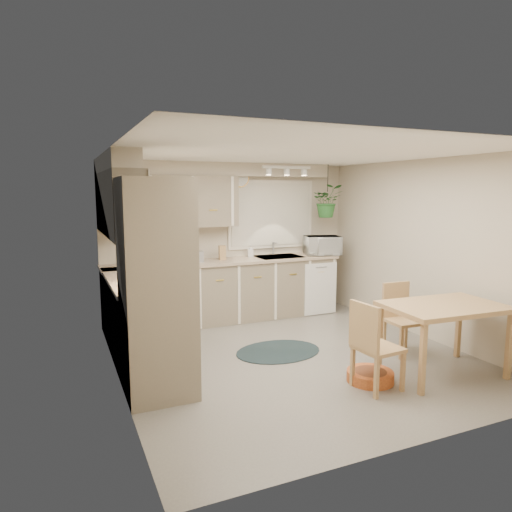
% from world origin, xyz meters
% --- Properties ---
extents(floor, '(4.20, 4.20, 0.00)m').
position_xyz_m(floor, '(0.00, 0.00, 0.00)').
color(floor, slate).
rests_on(floor, ground).
extents(ceiling, '(4.20, 4.20, 0.00)m').
position_xyz_m(ceiling, '(0.00, 0.00, 2.40)').
color(ceiling, white).
rests_on(ceiling, wall_back).
extents(wall_back, '(4.00, 0.04, 2.40)m').
position_xyz_m(wall_back, '(0.00, 2.10, 1.20)').
color(wall_back, '#B7AC97').
rests_on(wall_back, floor).
extents(wall_front, '(4.00, 0.04, 2.40)m').
position_xyz_m(wall_front, '(0.00, -2.10, 1.20)').
color(wall_front, '#B7AC97').
rests_on(wall_front, floor).
extents(wall_left, '(0.04, 4.20, 2.40)m').
position_xyz_m(wall_left, '(-2.00, 0.00, 1.20)').
color(wall_left, '#B7AC97').
rests_on(wall_left, floor).
extents(wall_right, '(0.04, 4.20, 2.40)m').
position_xyz_m(wall_right, '(2.00, 0.00, 1.20)').
color(wall_right, '#B7AC97').
rests_on(wall_right, floor).
extents(base_cab_left, '(0.60, 1.85, 0.90)m').
position_xyz_m(base_cab_left, '(-1.70, 0.88, 0.45)').
color(base_cab_left, gray).
rests_on(base_cab_left, floor).
extents(base_cab_back, '(3.60, 0.60, 0.90)m').
position_xyz_m(base_cab_back, '(-0.20, 1.80, 0.45)').
color(base_cab_back, gray).
rests_on(base_cab_back, floor).
extents(counter_left, '(0.64, 1.89, 0.04)m').
position_xyz_m(counter_left, '(-1.69, 0.88, 0.92)').
color(counter_left, tan).
rests_on(counter_left, base_cab_left).
extents(counter_back, '(3.64, 0.64, 0.04)m').
position_xyz_m(counter_back, '(-0.20, 1.79, 0.92)').
color(counter_back, tan).
rests_on(counter_back, base_cab_back).
extents(oven_stack, '(0.65, 0.65, 2.10)m').
position_xyz_m(oven_stack, '(-1.68, -0.38, 1.05)').
color(oven_stack, gray).
rests_on(oven_stack, floor).
extents(wall_oven_face, '(0.02, 0.56, 0.58)m').
position_xyz_m(wall_oven_face, '(-1.35, -0.38, 1.05)').
color(wall_oven_face, silver).
rests_on(wall_oven_face, oven_stack).
extents(upper_cab_left, '(0.35, 2.00, 0.75)m').
position_xyz_m(upper_cab_left, '(-1.82, 1.00, 1.83)').
color(upper_cab_left, gray).
rests_on(upper_cab_left, wall_left).
extents(upper_cab_back, '(2.00, 0.35, 0.75)m').
position_xyz_m(upper_cab_back, '(-1.00, 1.93, 1.83)').
color(upper_cab_back, gray).
rests_on(upper_cab_back, wall_back).
extents(soffit_left, '(0.30, 2.00, 0.20)m').
position_xyz_m(soffit_left, '(-1.85, 1.00, 2.30)').
color(soffit_left, '#B7AC97').
rests_on(soffit_left, wall_left).
extents(soffit_back, '(3.60, 0.30, 0.20)m').
position_xyz_m(soffit_back, '(-0.20, 1.95, 2.30)').
color(soffit_back, '#B7AC97').
rests_on(soffit_back, wall_back).
extents(cooktop, '(0.52, 0.58, 0.02)m').
position_xyz_m(cooktop, '(-1.68, 0.30, 0.94)').
color(cooktop, silver).
rests_on(cooktop, counter_left).
extents(range_hood, '(0.40, 0.60, 0.14)m').
position_xyz_m(range_hood, '(-1.70, 0.30, 1.40)').
color(range_hood, silver).
rests_on(range_hood, upper_cab_left).
extents(window_blinds, '(1.40, 0.02, 1.00)m').
position_xyz_m(window_blinds, '(0.70, 2.07, 1.60)').
color(window_blinds, silver).
rests_on(window_blinds, wall_back).
extents(window_frame, '(1.50, 0.02, 1.10)m').
position_xyz_m(window_frame, '(0.70, 2.08, 1.60)').
color(window_frame, silver).
rests_on(window_frame, wall_back).
extents(sink, '(0.70, 0.48, 0.10)m').
position_xyz_m(sink, '(0.70, 1.80, 0.90)').
color(sink, '#9FA1A7').
rests_on(sink, counter_back).
extents(dishwasher_front, '(0.58, 0.02, 0.83)m').
position_xyz_m(dishwasher_front, '(1.30, 1.49, 0.42)').
color(dishwasher_front, silver).
rests_on(dishwasher_front, base_cab_back).
extents(track_light_bar, '(0.80, 0.04, 0.04)m').
position_xyz_m(track_light_bar, '(0.70, 1.55, 2.33)').
color(track_light_bar, silver).
rests_on(track_light_bar, ceiling).
extents(wall_clock, '(0.30, 0.03, 0.30)m').
position_xyz_m(wall_clock, '(0.15, 2.07, 2.18)').
color(wall_clock, gold).
rests_on(wall_clock, wall_back).
extents(dining_table, '(1.28, 0.90, 0.78)m').
position_xyz_m(dining_table, '(1.23, -1.11, 0.39)').
color(dining_table, tan).
rests_on(dining_table, floor).
extents(chair_left, '(0.46, 0.46, 0.90)m').
position_xyz_m(chair_left, '(0.35, -1.13, 0.45)').
color(chair_left, tan).
rests_on(chair_left, floor).
extents(chair_back, '(0.42, 0.42, 0.86)m').
position_xyz_m(chair_back, '(1.30, -0.44, 0.43)').
color(chair_back, tan).
rests_on(chair_back, floor).
extents(braided_rug, '(1.11, 0.85, 0.01)m').
position_xyz_m(braided_rug, '(-0.08, 0.22, 0.01)').
color(braided_rug, black).
rests_on(braided_rug, floor).
extents(pet_bed, '(0.57, 0.57, 0.11)m').
position_xyz_m(pet_bed, '(0.40, -0.96, 0.06)').
color(pet_bed, '#C76427').
rests_on(pet_bed, floor).
extents(microwave, '(0.62, 0.44, 0.38)m').
position_xyz_m(microwave, '(1.45, 1.70, 1.13)').
color(microwave, silver).
rests_on(microwave, counter_back).
extents(soap_bottle, '(0.13, 0.21, 0.09)m').
position_xyz_m(soap_bottle, '(0.27, 1.95, 0.98)').
color(soap_bottle, silver).
rests_on(soap_bottle, counter_back).
extents(hanging_plant, '(0.65, 0.67, 0.41)m').
position_xyz_m(hanging_plant, '(1.52, 1.70, 1.76)').
color(hanging_plant, '#255D26').
rests_on(hanging_plant, ceiling).
extents(coffee_maker, '(0.21, 0.25, 0.35)m').
position_xyz_m(coffee_maker, '(-1.19, 1.80, 1.12)').
color(coffee_maker, black).
rests_on(coffee_maker, counter_back).
extents(toaster, '(0.28, 0.19, 0.16)m').
position_xyz_m(toaster, '(-0.68, 1.82, 1.02)').
color(toaster, '#9FA1A7').
rests_on(toaster, counter_back).
extents(knife_block, '(0.11, 0.11, 0.22)m').
position_xyz_m(knife_block, '(-0.23, 1.85, 1.05)').
color(knife_block, tan).
rests_on(knife_block, counter_back).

